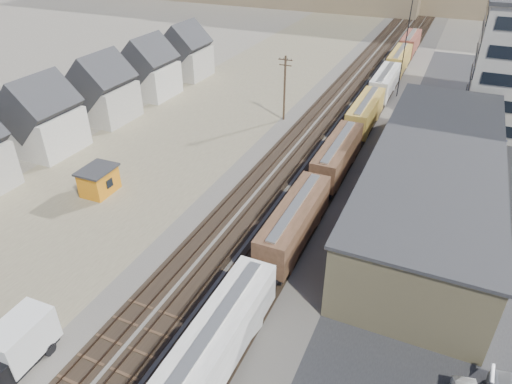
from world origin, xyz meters
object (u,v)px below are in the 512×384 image
at_px(freight_train, 353,132).
at_px(maintenance_shed, 99,180).
at_px(parked_car_blue, 491,132).
at_px(box_truck, 14,350).
at_px(utility_pole_north, 285,87).

relative_size(freight_train, maintenance_shed, 27.24).
xyz_separation_m(maintenance_shed, parked_car_blue, (41.24, 35.16, -0.77)).
relative_size(box_truck, maintenance_shed, 1.58).
bearing_deg(freight_train, utility_pole_north, 152.55).
distance_m(freight_train, utility_pole_north, 14.08).
distance_m(maintenance_shed, parked_car_blue, 54.20).
xyz_separation_m(utility_pole_north, parked_car_blue, (29.68, 6.09, -4.46)).
xyz_separation_m(box_truck, maintenance_shed, (-10.82, 21.41, -0.25)).
height_order(box_truck, parked_car_blue, box_truck).
bearing_deg(maintenance_shed, utility_pole_north, 68.33).
distance_m(freight_train, parked_car_blue, 21.49).
bearing_deg(freight_train, box_truck, -106.46).
height_order(utility_pole_north, parked_car_blue, utility_pole_north).
height_order(freight_train, parked_car_blue, freight_train).
bearing_deg(box_truck, maintenance_shed, 116.81).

